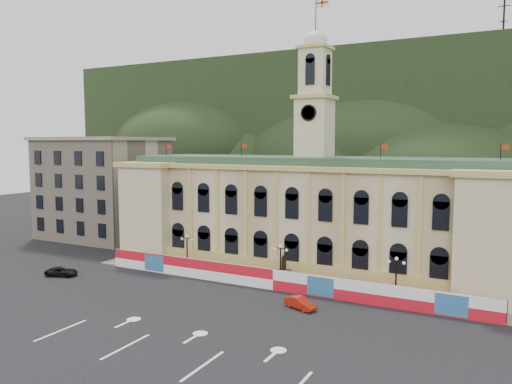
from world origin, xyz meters
The scene contains 13 objects.
ground centered at (0.00, 0.00, 0.00)m, with size 260.00×260.00×0.00m, color black.
lane_markings centered at (0.00, -5.00, 0.00)m, with size 26.00×10.00×0.02m, color white, non-canonical shape.
hill_ridge centered at (0.03, 121.99, 19.48)m, with size 230.00×80.00×64.00m.
city_hall centered at (0.00, 27.63, 7.85)m, with size 56.20×17.60×37.10m.
side_building_left centered at (-43.00, 30.93, 9.33)m, with size 21.00×17.00×18.60m.
hoarding_fence centered at (0.06, 15.07, 1.25)m, with size 50.00×0.44×2.50m.
pavement centered at (0.00, 17.75, 0.08)m, with size 56.00×5.50×0.16m, color slate.
statue centered at (0.00, 18.00, 1.19)m, with size 1.40×1.40×3.72m.
lamp_left centered at (-14.00, 17.00, 3.07)m, with size 1.96×0.44×5.15m.
lamp_center centered at (0.00, 17.00, 3.07)m, with size 1.96×0.44×5.15m.
lamp_right centered at (14.00, 17.00, 3.07)m, with size 1.96×0.44×5.15m.
red_sedan centered at (5.49, 10.26, 0.62)m, with size 3.96×2.57×1.23m, color #9E1A0B.
black_suv centered at (-27.56, 7.59, 0.58)m, with size 4.61×3.25×1.17m, color black.
Camera 1 is at (25.38, -37.53, 17.57)m, focal length 35.00 mm.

